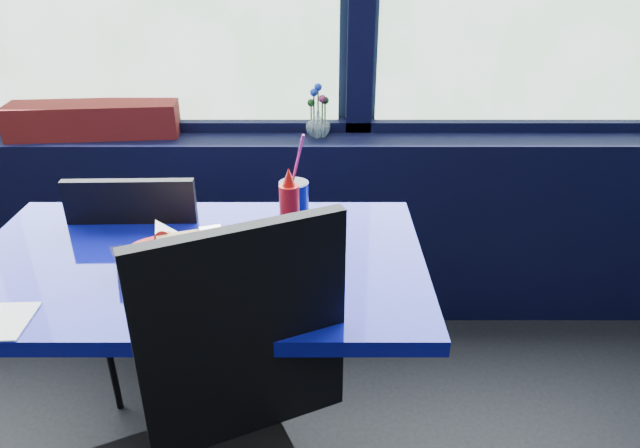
{
  "coord_description": "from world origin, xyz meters",
  "views": [
    {
      "loc": [
        0.63,
        0.7,
        1.51
      ],
      "look_at": [
        0.63,
        1.98,
        0.86
      ],
      "focal_mm": 32.0,
      "sensor_mm": 36.0,
      "label": 1
    }
  ],
  "objects": [
    {
      "name": "food_basket",
      "position": [
        0.25,
        1.96,
        0.78
      ],
      "size": [
        0.26,
        0.26,
        0.09
      ],
      "rotation": [
        0.0,
        0.0,
        -0.1
      ],
      "color": "#B9100C",
      "rests_on": "near_table"
    },
    {
      "name": "chair_near_front",
      "position": [
        0.42,
        1.52,
        0.59
      ],
      "size": [
        0.61,
        0.61,
        1.02
      ],
      "rotation": [
        0.0,
        0.0,
        0.43
      ],
      "color": "black",
      "rests_on": "ground"
    },
    {
      "name": "flower_vase",
      "position": [
        0.62,
        2.86,
        0.86
      ],
      "size": [
        0.12,
        0.12,
        0.21
      ],
      "rotation": [
        0.0,
        0.0,
        0.27
      ],
      "color": "silver",
      "rests_on": "window_sill"
    },
    {
      "name": "window_sill",
      "position": [
        0.0,
        2.87,
        0.4
      ],
      "size": [
        5.0,
        0.26,
        0.8
      ],
      "primitive_type": "cube",
      "color": "black",
      "rests_on": "ground"
    },
    {
      "name": "soda_cup",
      "position": [
        0.55,
        2.19,
        0.82
      ],
      "size": [
        0.08,
        0.08,
        0.28
      ],
      "rotation": [
        0.0,
        0.0,
        0.24
      ],
      "color": "navy",
      "rests_on": "near_table"
    },
    {
      "name": "ketchup_bottle",
      "position": [
        0.54,
        2.12,
        0.84
      ],
      "size": [
        0.06,
        0.06,
        0.21
      ],
      "color": "#B9100C",
      "rests_on": "near_table"
    },
    {
      "name": "planter_box",
      "position": [
        -0.26,
        2.87,
        0.87
      ],
      "size": [
        0.66,
        0.22,
        0.13
      ],
      "primitive_type": "cube",
      "rotation": [
        0.0,
        0.0,
        0.09
      ],
      "color": "maroon",
      "rests_on": "window_sill"
    },
    {
      "name": "chair_near_back",
      "position": [
        0.08,
        2.32,
        0.51
      ],
      "size": [
        0.41,
        0.41,
        0.88
      ],
      "rotation": [
        0.0,
        0.0,
        3.17
      ],
      "color": "black",
      "rests_on": "ground"
    },
    {
      "name": "near_table",
      "position": [
        0.3,
        2.0,
        0.57
      ],
      "size": [
        1.2,
        0.7,
        0.75
      ],
      "color": "black",
      "rests_on": "ground"
    }
  ]
}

